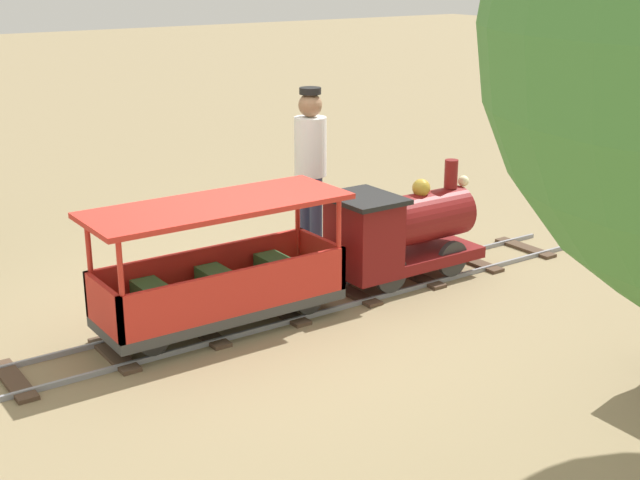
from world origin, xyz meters
name	(u,v)px	position (x,y,z in m)	size (l,w,h in m)	color
ground_plane	(275,315)	(0.00, 0.00, 0.00)	(60.00, 60.00, 0.00)	#8C7A56
track	(318,302)	(0.00, 0.42, 0.02)	(0.68, 5.70, 0.04)	gray
locomotive	(400,230)	(0.00, 1.29, 0.48)	(0.64, 1.44, 1.00)	maroon
passenger_car	(220,277)	(0.00, -0.48, 0.42)	(0.74, 2.00, 0.97)	#3F3F3F
conductor_person	(310,159)	(-1.04, 1.06, 0.96)	(0.30, 0.30, 1.62)	#282D47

